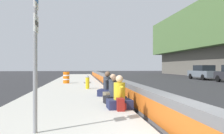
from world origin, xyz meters
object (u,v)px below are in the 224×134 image
at_px(route_sign_post, 35,33).
at_px(seated_person_rear, 113,91).
at_px(backpack, 121,105).
at_px(parked_car_midline, 203,72).
at_px(seated_person_middle, 115,95).
at_px(seated_person_far, 107,88).
at_px(seated_person_foreground, 119,98).
at_px(construction_barrel, 66,78).
at_px(fire_hydrant, 87,82).

distance_m(route_sign_post, seated_person_rear, 5.75).
distance_m(backpack, parked_car_midline, 23.06).
bearing_deg(seated_person_middle, seated_person_far, 0.53).
distance_m(seated_person_foreground, construction_barrel, 12.54).
height_order(fire_hydrant, backpack, fire_hydrant).
height_order(seated_person_rear, parked_car_midline, parked_car_midline).
relative_size(seated_person_middle, parked_car_midline, 0.23).
distance_m(route_sign_post, backpack, 3.65).
bearing_deg(parked_car_midline, seated_person_rear, 141.28).
bearing_deg(seated_person_middle, seated_person_rear, -4.62).
bearing_deg(backpack, fire_hydrant, 6.46).
xyz_separation_m(fire_hydrant, seated_person_foreground, (-7.13, -0.88, -0.10)).
distance_m(seated_person_far, backpack, 3.82).
bearing_deg(seated_person_rear, seated_person_middle, 175.38).
height_order(seated_person_far, construction_barrel, seated_person_far).
xyz_separation_m(seated_person_far, construction_barrel, (8.90, 2.49, 0.11)).
xyz_separation_m(seated_person_foreground, backpack, (-0.43, 0.03, -0.15)).
height_order(seated_person_middle, seated_person_rear, seated_person_rear).
bearing_deg(seated_person_middle, route_sign_post, 149.22).
distance_m(backpack, construction_barrel, 12.96).
height_order(route_sign_post, seated_person_rear, route_sign_post).
distance_m(seated_person_middle, seated_person_far, 2.32).
distance_m(fire_hydrant, seated_person_far, 3.84).
bearing_deg(parked_car_midline, fire_hydrant, 129.18).
bearing_deg(seated_person_far, seated_person_foreground, -179.56).
distance_m(route_sign_post, parked_car_midline, 26.17).
xyz_separation_m(fire_hydrant, seated_person_rear, (-4.82, -0.98, -0.11)).
relative_size(seated_person_rear, seated_person_far, 0.92).
bearing_deg(construction_barrel, route_sign_post, -178.86).
relative_size(seated_person_far, construction_barrel, 1.23).
bearing_deg(construction_barrel, backpack, -168.92).
relative_size(fire_hydrant, seated_person_foreground, 0.79).
bearing_deg(seated_person_foreground, seated_person_far, 0.44).
distance_m(seated_person_foreground, seated_person_far, 3.39).
bearing_deg(backpack, seated_person_foreground, -3.51).
distance_m(seated_person_foreground, seated_person_middle, 1.07).
xyz_separation_m(seated_person_rear, parked_car_midline, (16.21, -13.00, 0.39)).
bearing_deg(seated_person_middle, parked_car_midline, -36.89).
height_order(fire_hydrant, seated_person_rear, seated_person_rear).
distance_m(seated_person_foreground, seated_person_rear, 2.31).
bearing_deg(seated_person_middle, backpack, 179.17).
distance_m(seated_person_rear, seated_person_far, 1.08).
height_order(fire_hydrant, construction_barrel, construction_barrel).
bearing_deg(seated_person_far, route_sign_post, 160.05).
bearing_deg(construction_barrel, seated_person_foreground, -168.43).
relative_size(route_sign_post, seated_person_far, 3.08).
bearing_deg(seated_person_foreground, parked_car_midline, -35.26).
relative_size(seated_person_foreground, parked_car_midline, 0.24).
height_order(seated_person_foreground, backpack, seated_person_foreground).
relative_size(seated_person_middle, seated_person_far, 0.89).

